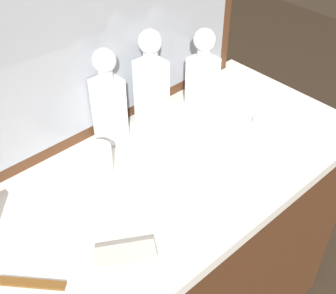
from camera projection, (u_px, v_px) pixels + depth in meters
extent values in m
cube|color=#472816|center=(168.00, 265.00, 1.50)|extent=(1.14, 0.56, 0.80)
cube|color=silver|center=(168.00, 174.00, 1.23)|extent=(1.18, 0.58, 0.03)
cube|color=#472816|center=(95.00, 2.00, 1.13)|extent=(1.05, 0.03, 0.77)
cube|color=gray|center=(98.00, 4.00, 1.12)|extent=(0.97, 0.01, 0.69)
cube|color=white|center=(109.00, 110.00, 1.26)|extent=(0.07, 0.07, 0.20)
cube|color=#9E5619|center=(110.00, 120.00, 1.28)|extent=(0.06, 0.06, 0.13)
cylinder|color=white|center=(106.00, 75.00, 1.19)|extent=(0.04, 0.04, 0.03)
sphere|color=white|center=(104.00, 60.00, 1.16)|extent=(0.07, 0.07, 0.07)
cube|color=white|center=(152.00, 94.00, 1.31)|extent=(0.08, 0.08, 0.22)
cube|color=#9E5619|center=(152.00, 105.00, 1.33)|extent=(0.06, 0.06, 0.14)
cylinder|color=white|center=(150.00, 57.00, 1.23)|extent=(0.04, 0.04, 0.03)
sphere|color=white|center=(150.00, 41.00, 1.20)|extent=(0.07, 0.07, 0.07)
cube|color=white|center=(202.00, 83.00, 1.40)|extent=(0.08, 0.08, 0.17)
cube|color=#9E5619|center=(202.00, 90.00, 1.41)|extent=(0.06, 0.06, 0.12)
cylinder|color=white|center=(204.00, 54.00, 1.33)|extent=(0.04, 0.04, 0.03)
sphere|color=white|center=(205.00, 40.00, 1.30)|extent=(0.07, 0.07, 0.07)
cylinder|color=white|center=(99.00, 161.00, 1.18)|extent=(0.07, 0.07, 0.09)
cylinder|color=silver|center=(100.00, 173.00, 1.20)|extent=(0.07, 0.07, 0.01)
cube|color=#B7A88C|center=(125.00, 258.00, 0.99)|extent=(0.13, 0.11, 0.01)
cube|color=#B7B5AD|center=(125.00, 254.00, 0.98)|extent=(0.15, 0.12, 0.01)
cylinder|color=silver|center=(263.00, 122.00, 1.38)|extent=(0.07, 0.07, 0.01)
cube|color=brown|center=(31.00, 283.00, 0.95)|extent=(0.11, 0.12, 0.01)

